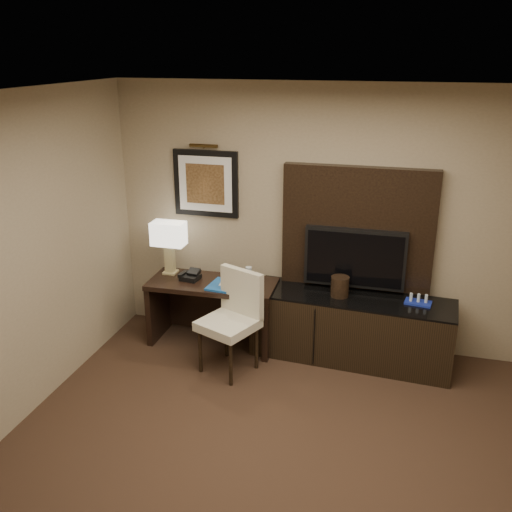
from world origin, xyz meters
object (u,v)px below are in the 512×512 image
(desk_chair, at_px, (228,324))
(minibar_tray, at_px, (418,299))
(table_lamp, at_px, (169,249))
(desk_phone, at_px, (190,275))
(desk, at_px, (213,313))
(water_bottle, at_px, (249,276))
(tv, at_px, (355,258))
(ice_bucket, at_px, (340,286))
(credenza, at_px, (351,328))

(desk_chair, distance_m, minibar_tray, 1.84)
(table_lamp, height_order, desk_phone, table_lamp)
(minibar_tray, bearing_deg, desk_chair, -162.41)
(desk, bearing_deg, desk_phone, 178.94)
(desk, xyz_separation_m, desk_phone, (-0.24, -0.00, 0.40))
(table_lamp, bearing_deg, desk_chair, -35.85)
(desk_chair, xyz_separation_m, desk_phone, (-0.57, 0.49, 0.25))
(table_lamp, relative_size, water_bottle, 2.75)
(water_bottle, bearing_deg, tv, 12.03)
(minibar_tray, bearing_deg, desk_phone, -178.39)
(ice_bucket, bearing_deg, desk_phone, -178.24)
(table_lamp, bearing_deg, tv, 3.61)
(tv, height_order, table_lamp, tv)
(desk, height_order, minibar_tray, minibar_tray)
(credenza, xyz_separation_m, tv, (-0.02, 0.19, 0.68))
(water_bottle, bearing_deg, ice_bucket, 1.59)
(credenza, height_order, water_bottle, water_bottle)
(desk_chair, bearing_deg, tv, 56.60)
(desk_phone, bearing_deg, desk_chair, -32.52)
(desk_chair, bearing_deg, minibar_tray, 40.60)
(ice_bucket, relative_size, minibar_tray, 0.81)
(ice_bucket, bearing_deg, credenza, 2.35)
(desk_chair, bearing_deg, table_lamp, 167.16)
(credenza, bearing_deg, desk, -174.53)
(tv, distance_m, table_lamp, 1.94)
(credenza, bearing_deg, table_lamp, -178.48)
(credenza, relative_size, desk_chair, 1.95)
(desk, bearing_deg, tv, 7.73)
(credenza, bearing_deg, ice_bucket, -174.16)
(desk, xyz_separation_m, ice_bucket, (1.31, 0.04, 0.43))
(desk, relative_size, minibar_tray, 5.32)
(desk_phone, bearing_deg, credenza, 9.97)
(credenza, xyz_separation_m, minibar_tray, (0.62, 0.01, 0.39))
(credenza, distance_m, water_bottle, 1.16)
(desk_chair, distance_m, table_lamp, 1.14)
(tv, relative_size, water_bottle, 5.13)
(desk_phone, bearing_deg, table_lamp, 164.42)
(minibar_tray, bearing_deg, credenza, -178.94)
(desk, height_order, desk_chair, desk_chair)
(ice_bucket, bearing_deg, desk, -178.06)
(credenza, distance_m, desk_phone, 1.74)
(desk_phone, bearing_deg, minibar_tray, 9.77)
(water_bottle, xyz_separation_m, ice_bucket, (0.93, 0.03, -0.02))
(desk, xyz_separation_m, desk_chair, (0.33, -0.49, 0.15))
(desk, distance_m, credenza, 1.45)
(desk, relative_size, tv, 1.32)
(tv, bearing_deg, desk_phone, -171.69)
(credenza, bearing_deg, minibar_tray, 4.56)
(desk_phone, height_order, minibar_tray, desk_phone)
(tv, distance_m, ice_bucket, 0.33)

